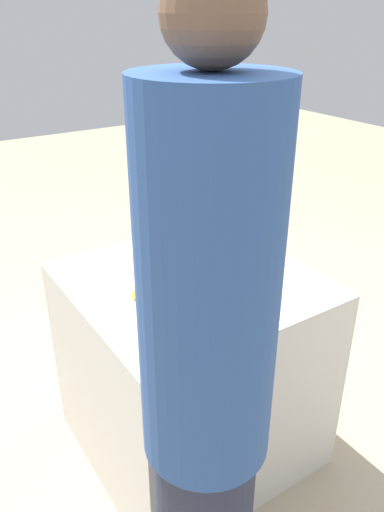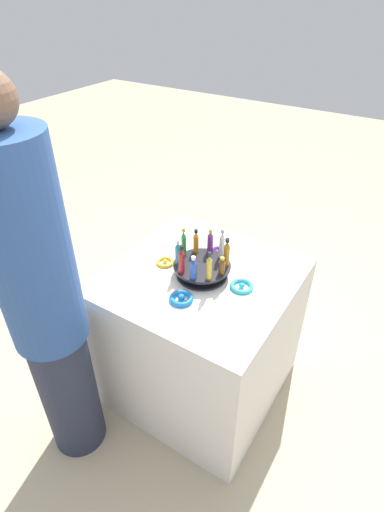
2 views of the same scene
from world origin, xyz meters
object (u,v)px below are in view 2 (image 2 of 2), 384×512
bottle_green (184,243)px  ribbon_bow_purple (220,252)px  bottle_brown (222,266)px  bottle_amber (227,253)px  bottle_clear (222,244)px  bottle_orange (196,241)px  ribbon_bow_gold (165,262)px  bottle_red (181,260)px  ribbon_bow_teal (242,286)px  bottle_purple (210,242)px  bottle_gold (209,267)px  person_figure (45,307)px  display_stand (202,269)px  bottle_blue (193,268)px  bottle_teal (178,253)px  ribbon_bow_blue (181,298)px

bottle_green → ribbon_bow_purple: size_ratio=1.47×
bottle_brown → bottle_amber: size_ratio=0.61×
bottle_clear → bottle_brown: bearing=-60.9°
bottle_orange → ribbon_bow_gold: size_ratio=1.38×
bottle_red → bottle_orange: bearing=101.1°
ribbon_bow_teal → bottle_purple: bearing=157.6°
bottle_gold → ribbon_bow_teal: size_ratio=1.33×
bottle_clear → bottle_gold: bearing=-78.9°
bottle_green → ribbon_bow_purple: (0.09, 0.19, -0.13)m
bottle_green → person_figure: person_figure is taller
display_stand → bottle_brown: 0.13m
bottle_gold → ribbon_bow_purple: (-0.10, 0.28, -0.12)m
bottle_blue → bottle_teal: bottle_teal is taller
bottle_blue → ribbon_bow_gold: bearing=157.6°
bottle_gold → bottle_red: (-0.13, -0.03, 0.00)m
bottle_blue → bottle_clear: 0.21m
bottle_gold → ribbon_bow_blue: bottle_gold is taller
ribbon_bow_teal → bottle_brown: bearing=-161.4°
bottle_brown → bottle_green: (-0.22, 0.03, 0.03)m
bottle_brown → bottle_clear: size_ratio=0.58×
display_stand → bottle_teal: size_ratio=2.08×
ribbon_bow_gold → bottle_green: bearing=18.6°
bottle_brown → bottle_red: size_ratio=0.62×
ribbon_bow_gold → person_figure: bearing=-104.5°
bottle_amber → bottle_green: 0.21m
bottle_purple → bottle_red: 0.21m
ribbon_bow_blue → ribbon_bow_purple: size_ratio=1.02×
bottle_green → ribbon_bow_gold: size_ratio=1.73×
bottle_orange → ribbon_bow_purple: 0.18m
bottle_blue → bottle_amber: (0.08, 0.16, 0.01)m
bottle_gold → bottle_red: size_ratio=0.98×
bottle_gold → bottle_brown: bearing=65.1°
bottle_gold → ribbon_bow_gold: 0.31m
bottle_amber → ribbon_bow_gold: 0.33m
bottle_red → ribbon_bow_gold: size_ratio=1.62×
bottle_orange → ribbon_bow_blue: (0.10, -0.28, -0.11)m
bottle_orange → bottle_purple: bearing=29.1°
ribbon_bow_blue → bottle_purple: bearing=97.1°
bottle_blue → person_figure: bearing=-126.9°
bottle_gold → bottle_clear: (-0.03, 0.18, 0.01)m
bottle_brown → bottle_teal: bottle_teal is taller
bottle_gold → person_figure: person_figure is taller
bottle_purple → bottle_orange: size_ratio=1.04×
bottle_clear → bottle_purple: (-0.07, 0.01, -0.01)m
bottle_brown → bottle_teal: 0.21m
bottle_green → ribbon_bow_blue: (0.13, -0.21, -0.12)m
bottle_red → ribbon_bow_teal: 0.30m
bottle_orange → bottle_gold: bearing=-42.9°
bottle_orange → ribbon_bow_purple: bearing=63.0°
bottle_blue → bottle_clear: size_ratio=0.76×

